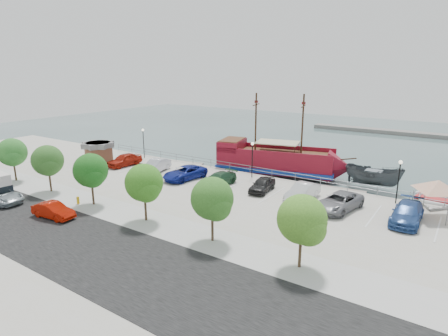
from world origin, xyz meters
The scene contains 34 objects.
ground centered at (0.00, 0.00, -1.00)m, with size 160.00×160.00×0.00m, color #314848.
land_slab centered at (0.00, -21.00, -0.60)m, with size 100.00×58.00×1.20m, color #ABA493.
street centered at (0.00, -16.00, 0.01)m, with size 100.00×8.00×0.04m, color black.
sidewalk centered at (0.00, -10.00, 0.01)m, with size 100.00×4.00×0.05m, color #AEAEAD.
seawall_railing centered at (0.00, 7.80, 0.53)m, with size 50.00×0.06×1.00m.
far_shore centered at (10.00, 55.00, -0.60)m, with size 40.00×3.00×0.80m, color slate.
pirate_ship centered at (1.51, 12.51, 0.85)m, with size 17.86×8.52×11.06m.
patrol_boat centered at (12.40, 13.11, 0.28)m, with size 2.49×6.61×2.56m, color #404549.
speedboat centered at (19.33, 9.60, -0.20)m, with size 5.49×7.68×1.59m, color white.
dock_west centered at (-13.61, 9.20, -0.80)m, with size 6.84×1.95×0.39m, color gray.
dock_mid centered at (8.71, 9.20, -0.78)m, with size 7.56×2.16×0.43m, color gray.
dock_east centered at (16.51, 9.20, -0.82)m, with size 6.28×1.80×0.36m, color gray.
shed centered at (-21.62, 1.38, 1.46)m, with size 4.21×4.21×2.74m.
canopy_tent centered at (19.41, 4.85, 3.33)m, with size 5.54×5.54×3.82m.
street_van centered at (-15.92, -14.75, 0.73)m, with size 2.41×5.23×1.45m, color #8F9A9F.
street_sedan centered at (-8.14, -14.05, 0.68)m, with size 1.44×4.13×1.36m, color #A71303.
fire_hydrant centered at (-9.28, -10.80, 0.43)m, with size 0.27×0.27×0.79m.
lamp_post_left centered at (-18.00, 6.50, 2.94)m, with size 0.36×0.36×4.28m.
lamp_post_mid centered at (0.00, 6.50, 2.94)m, with size 0.36×0.36×4.28m.
lamp_post_right centered at (16.00, 6.50, 2.94)m, with size 0.36×0.36×4.28m.
tree_a centered at (-21.85, -10.07, 3.30)m, with size 3.30×3.20×5.00m.
tree_b centered at (-14.85, -10.07, 3.30)m, with size 3.30×3.20×5.00m.
tree_c centered at (-7.85, -10.07, 3.30)m, with size 3.30×3.20×5.00m.
tree_d centered at (-0.85, -10.07, 3.30)m, with size 3.30×3.20×5.00m.
tree_e centered at (6.15, -10.07, 3.30)m, with size 3.30×3.20×5.00m.
tree_f centered at (13.15, -10.07, 3.30)m, with size 3.30×3.20×5.00m.
parked_car_a centered at (-16.80, 1.73, 0.84)m, with size 1.98×4.92×1.68m, color #9B1A0C.
parked_car_b centered at (-11.23, 1.87, 0.80)m, with size 1.69×4.85×1.60m, color silver.
parked_car_c centered at (-6.12, 1.40, 0.78)m, with size 2.59×5.60×1.56m, color navy.
parked_car_d centered at (-1.51, 1.65, 0.71)m, with size 1.99×4.90×1.42m, color #254E30.
parked_car_e centered at (3.52, 2.53, 0.74)m, with size 1.75×4.34×1.48m, color black.
parked_car_f centered at (8.05, 2.46, 0.80)m, with size 1.70×4.88×1.61m, color silver.
parked_car_g centered at (11.94, 1.67, 0.79)m, with size 2.61×5.65×1.57m, color slate.
parked_car_h centered at (17.60, 2.04, 0.81)m, with size 2.28×5.60×1.63m, color #294A88.
Camera 1 is at (21.18, -31.06, 12.65)m, focal length 30.00 mm.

